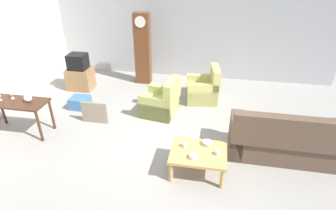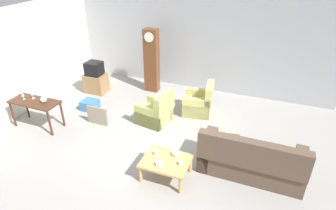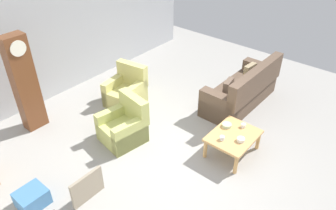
% 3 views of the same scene
% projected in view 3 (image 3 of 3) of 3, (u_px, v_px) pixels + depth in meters
% --- Properties ---
extents(ground_plane, '(10.40, 10.40, 0.00)m').
position_uv_depth(ground_plane, '(177.00, 150.00, 6.25)').
color(ground_plane, '#999691').
extents(garage_door_wall, '(8.40, 0.16, 3.20)m').
position_uv_depth(garage_door_wall, '(54.00, 28.00, 7.26)').
color(garage_door_wall, '#ADAFB5').
rests_on(garage_door_wall, ground_plane).
extents(couch_floral, '(2.11, 0.90, 1.04)m').
position_uv_depth(couch_floral, '(242.00, 91.00, 7.38)').
color(couch_floral, brown).
rests_on(couch_floral, ground_plane).
extents(armchair_olive_near, '(0.90, 0.88, 0.92)m').
position_uv_depth(armchair_olive_near, '(124.00, 127.00, 6.36)').
color(armchair_olive_near, '#B7BC66').
rests_on(armchair_olive_near, ground_plane).
extents(armchair_olive_far, '(0.89, 0.87, 0.92)m').
position_uv_depth(armchair_olive_far, '(126.00, 92.00, 7.44)').
color(armchair_olive_far, '#C6C06E').
rests_on(armchair_olive_far, ground_plane).
extents(coffee_table_wood, '(0.96, 0.76, 0.43)m').
position_uv_depth(coffee_table_wood, '(233.00, 137.00, 5.99)').
color(coffee_table_wood, tan).
rests_on(coffee_table_wood, ground_plane).
extents(grandfather_clock, '(0.44, 0.30, 2.04)m').
position_uv_depth(grandfather_clock, '(25.00, 84.00, 6.33)').
color(grandfather_clock, brown).
rests_on(grandfather_clock, ground_plane).
extents(framed_picture_leaning, '(0.60, 0.05, 0.51)m').
position_uv_depth(framed_picture_leaning, '(87.00, 187.00, 5.15)').
color(framed_picture_leaning, gray).
rests_on(framed_picture_leaning, ground_plane).
extents(storage_box_blue, '(0.45, 0.41, 0.28)m').
position_uv_depth(storage_box_blue, '(32.00, 198.00, 5.11)').
color(storage_box_blue, teal).
rests_on(storage_box_blue, ground_plane).
extents(cup_white_porcelain, '(0.09, 0.09, 0.07)m').
position_uv_depth(cup_white_porcelain, '(243.00, 125.00, 6.13)').
color(cup_white_porcelain, white).
rests_on(cup_white_porcelain, coffee_table_wood).
extents(cup_blue_rimmed, '(0.09, 0.09, 0.08)m').
position_uv_depth(cup_blue_rimmed, '(222.00, 138.00, 5.82)').
color(cup_blue_rimmed, silver).
rests_on(cup_blue_rimmed, coffee_table_wood).
extents(bowl_white_stacked, '(0.14, 0.14, 0.06)m').
position_uv_depth(bowl_white_stacked, '(241.00, 140.00, 5.79)').
color(bowl_white_stacked, white).
rests_on(bowl_white_stacked, coffee_table_wood).
extents(bowl_shallow_green, '(0.18, 0.18, 0.06)m').
position_uv_depth(bowl_shallow_green, '(227.00, 125.00, 6.15)').
color(bowl_shallow_green, '#B2C69E').
rests_on(bowl_shallow_green, coffee_table_wood).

